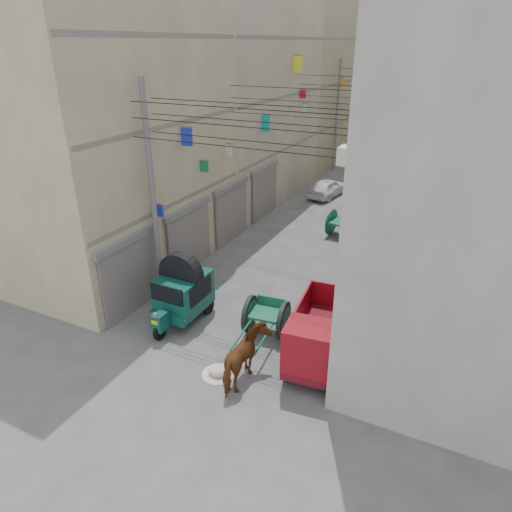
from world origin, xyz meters
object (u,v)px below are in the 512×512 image
Objects in this scene: second_cart at (344,224)px; distant_car_green at (405,146)px; mini_truck at (318,342)px; horse at (246,359)px; auto_rickshaw at (182,290)px; tonga_cart at (266,316)px; distant_car_white at (327,188)px; distant_car_grey at (401,156)px; feed_sack at (218,370)px.

distant_car_green is at bearing 101.24° from second_cart.
mini_truck is 2.23m from horse.
mini_truck reaches higher than horse.
auto_rickshaw is 1.63× the size of second_cart.
mini_truck reaches higher than tonga_cart.
distant_car_green is (2.14, 15.75, -0.05)m from distant_car_white.
tonga_cart is 0.77× the size of distant_car_grey.
horse is at bearing 109.23° from distant_car_white.
tonga_cart is at bearing -81.65° from horse.
mini_truck reaches higher than feed_sack.
horse is (3.55, -2.06, -0.33)m from auto_rickshaw.
tonga_cart is (3.04, 0.43, -0.48)m from auto_rickshaw.
second_cart reaches higher than distant_car_green.
horse is 33.83m from distant_car_green.
mini_truck reaches higher than distant_car_grey.
tonga_cart is at bearing 149.28° from mini_truck.
horse is 0.56× the size of distant_car_white.
auto_rickshaw reaches higher than second_cart.
distant_car_grey is (-0.30, 26.54, -0.04)m from tonga_cart.
tonga_cart is at bearing -80.48° from second_cart.
feed_sack is 29.10m from distant_car_grey.
mini_truck is at bearing -6.59° from auto_rickshaw.
second_cart is at bearing 95.76° from mini_truck.
distant_car_white is (-2.54, 18.11, 0.44)m from feed_sack.
mini_truck is 0.99× the size of distant_car_green.
auto_rickshaw reaches higher than horse.
mini_truck is 32.43m from distant_car_green.
feed_sack is at bearing -82.43° from second_cart.
auto_rickshaw is 15.99m from distant_car_white.
second_cart reaches higher than tonga_cart.
distant_car_green is at bearing 85.43° from auto_rickshaw.
feed_sack is at bearing -104.74° from tonga_cart.
distant_car_grey is (2.74, 26.97, -0.51)m from auto_rickshaw.
feed_sack is (-0.35, -11.93, -0.56)m from second_cart.
auto_rickshaw reaches higher than distant_car_green.
distant_car_white is at bearing -82.36° from horse.
distant_car_grey is (-2.45, 27.52, -0.32)m from mini_truck.
second_cart is at bearing 72.46° from auto_rickshaw.
horse is at bearing -102.94° from distant_car_grey.
mini_truck is 0.96× the size of distant_car_grey.
distant_car_green is (-0.49, 4.77, -0.10)m from distant_car_grey.
auto_rickshaw is 0.75× the size of mini_truck.
second_cart is 0.46× the size of distant_car_green.
distant_car_white is at bearing 68.31° from distant_car_green.
second_cart is (3.00, 9.81, -0.43)m from auto_rickshaw.
distant_car_white is (-5.08, 16.54, -0.37)m from mini_truck.
distant_car_white is 0.89× the size of distant_car_grey.
distant_car_grey reaches higher than distant_car_green.
distant_car_white is at bearing 94.71° from tonga_cart.
feed_sack is 33.87m from distant_car_green.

